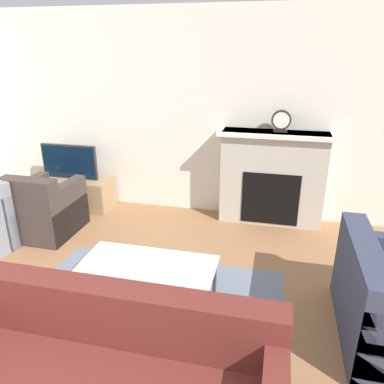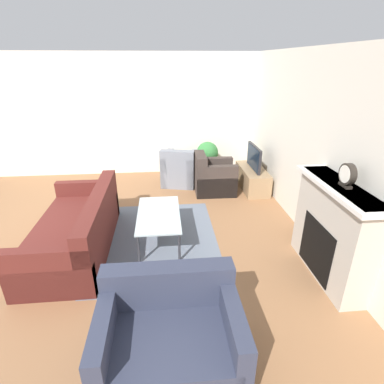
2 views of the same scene
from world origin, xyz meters
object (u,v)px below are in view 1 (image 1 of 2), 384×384
(tv, at_px, (69,162))
(armchair_accent, at_px, (46,211))
(mantel_clock, at_px, (281,121))
(coffee_table, at_px, (147,270))

(tv, xyz_separation_m, armchair_accent, (0.13, -0.86, -0.38))
(tv, xyz_separation_m, mantel_clock, (2.88, 0.15, 0.68))
(tv, height_order, mantel_clock, mantel_clock)
(mantel_clock, bearing_deg, coffee_table, -116.07)
(armchair_accent, bearing_deg, tv, -80.91)
(armchair_accent, xyz_separation_m, mantel_clock, (2.75, 1.01, 1.06))
(tv, relative_size, mantel_clock, 3.06)
(tv, xyz_separation_m, coffee_table, (1.85, -1.95, -0.27))
(tv, relative_size, coffee_table, 0.70)
(tv, distance_m, armchair_accent, 0.95)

